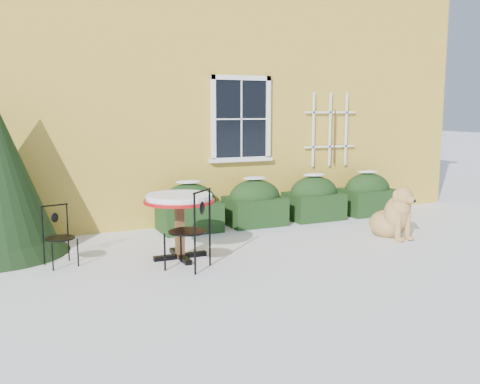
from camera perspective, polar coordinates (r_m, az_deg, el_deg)
name	(u,v)px	position (r m, az deg, el deg)	size (l,w,h in m)	color
ground	(270,266)	(7.49, 3.17, -7.88)	(80.00, 80.00, 0.00)	white
house	(141,67)	(13.82, -10.52, 13.03)	(12.40, 8.40, 6.40)	gold
hedge_row	(285,201)	(10.35, 4.82, -0.98)	(4.95, 0.80, 0.91)	black
bistro_table	(179,205)	(7.72, -6.49, -1.41)	(1.02, 1.02, 0.95)	black
patio_chair_near	(191,229)	(7.26, -5.30, -3.98)	(0.68, 0.68, 1.09)	black
patio_chair_far	(59,236)	(7.83, -18.73, -4.44)	(0.45, 0.45, 0.84)	black
dog	(394,216)	(9.37, 16.07, -2.50)	(0.63, 1.04, 0.92)	tan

